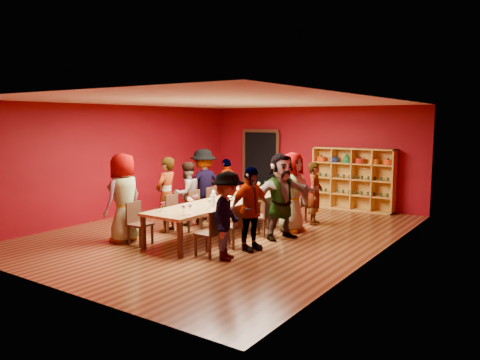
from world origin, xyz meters
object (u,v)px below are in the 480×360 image
object	(u,v)px
chair_person_left_2	(198,207)
person_left_4	(227,186)
person_left_0	(124,198)
chair_person_left_1	(175,212)
person_left_3	(204,185)
person_right_0	(228,216)
tasting_table	(227,202)
chair_person_right_1	(234,223)
person_left_1	(166,195)
person_right_2	(281,196)
chair_person_right_3	(281,209)
chair_person_left_0	(137,221)
chair_person_right_4	(300,203)
person_left_2	(187,194)
person_right_3	(292,192)
chair_person_right_0	(212,231)
chair_person_left_4	(239,197)
person_right_1	(250,209)
shelving_unit	(353,176)
spittoon_bowl	(228,197)
person_right_4	(315,193)
chair_person_left_3	(215,203)
wine_bottle	(265,188)
chair_person_right_2	(264,214)

from	to	relation	value
chair_person_left_2	person_left_4	distance (m)	1.83
person_left_0	chair_person_left_1	world-z (taller)	person_left_0
person_left_3	person_right_0	xyz separation A→B (m)	(2.56, -2.48, -0.10)
tasting_table	chair_person_right_1	bearing A→B (deg)	-47.35
person_left_1	person_right_2	distance (m)	2.68
person_left_0	person_right_0	distance (m)	2.61
chair_person_right_1	person_left_0	bearing A→B (deg)	-157.04
tasting_table	chair_person_right_3	distance (m)	1.32
person_left_3	person_right_0	distance (m)	3.57
chair_person_left_0	chair_person_right_4	size ratio (longest dim) A/B	1.00
person_left_2	chair_person_right_3	distance (m)	2.35
tasting_table	person_left_0	xyz separation A→B (m)	(-1.31, -1.93, 0.25)
person_right_3	chair_person_right_0	bearing A→B (deg)	174.57
chair_person_left_4	person_right_1	world-z (taller)	person_right_1
shelving_unit	chair_person_right_0	bearing A→B (deg)	-94.58
tasting_table	chair_person_left_1	bearing A→B (deg)	-140.26
person_left_0	spittoon_bowl	world-z (taller)	person_left_0
chair_person_right_3	person_right_3	size ratio (longest dim) A/B	0.48
chair_person_right_4	spittoon_bowl	distance (m)	2.13
tasting_table	person_left_2	size ratio (longest dim) A/B	2.86
chair_person_right_1	person_right_4	distance (m)	2.95
person_left_1	person_left_4	size ratio (longest dim) A/B	1.14
chair_person_left_1	person_left_0	bearing A→B (deg)	-108.76
chair_person_left_0	chair_person_left_3	world-z (taller)	same
person_left_0	person_right_4	xyz separation A→B (m)	(2.63, 3.84, -0.17)
tasting_table	person_left_3	world-z (taller)	person_left_3
shelving_unit	chair_person_right_1	world-z (taller)	shelving_unit
chair_person_left_4	person_right_3	bearing A→B (deg)	-22.74
chair_person_left_0	person_right_1	size ratio (longest dim) A/B	0.53
person_left_0	shelving_unit	bearing A→B (deg)	153.20
chair_person_left_1	chair_person_left_2	xyz separation A→B (m)	(0.00, 0.81, 0.00)
chair_person_left_4	chair_person_right_1	distance (m)	3.34
chair_person_left_4	spittoon_bowl	bearing A→B (deg)	-62.60
person_left_2	chair_person_left_3	world-z (taller)	person_left_2
tasting_table	wine_bottle	size ratio (longest dim) A/B	14.25
person_left_3	person_right_0	world-z (taller)	person_left_3
person_left_0	person_left_4	size ratio (longest dim) A/B	1.24
spittoon_bowl	chair_person_left_0	bearing A→B (deg)	-116.17
chair_person_left_0	chair_person_right_2	distance (m)	2.79
chair_person_left_0	chair_person_left_3	distance (m)	2.66
chair_person_right_2	chair_person_right_0	bearing A→B (deg)	-90.00
chair_person_left_2	chair_person_left_3	distance (m)	0.68
person_left_1	person_right_4	distance (m)	3.66
tasting_table	chair_person_left_1	xyz separation A→B (m)	(-0.91, -0.76, -0.20)
person_left_0	tasting_table	bearing A→B (deg)	142.46
chair_person_left_1	person_right_3	distance (m)	2.74
chair_person_right_0	chair_person_left_2	bearing A→B (deg)	135.34
person_left_0	person_left_3	bearing A→B (deg)	175.83
person_right_0	chair_person_right_4	bearing A→B (deg)	-14.73
person_left_3	spittoon_bowl	size ratio (longest dim) A/B	6.39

